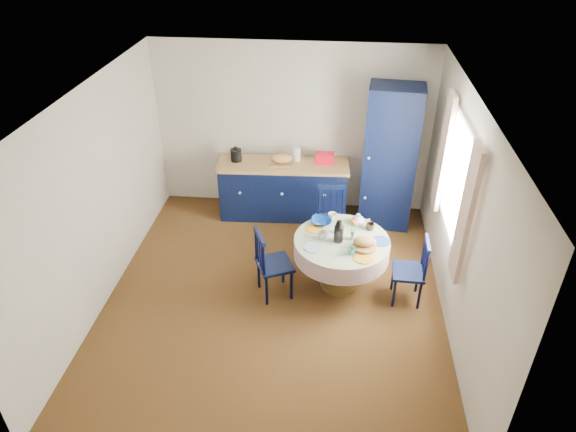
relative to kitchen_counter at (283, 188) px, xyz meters
name	(u,v)px	position (x,y,z in m)	size (l,w,h in m)	color
floor	(274,296)	(0.10, -1.90, -0.44)	(4.50, 4.50, 0.00)	black
ceiling	(271,98)	(0.10, -1.90, 2.06)	(4.50, 4.50, 0.00)	white
wall_back	(292,128)	(0.10, 0.35, 0.81)	(4.00, 0.02, 2.50)	silver
wall_left	(96,199)	(-1.90, -1.90, 0.81)	(0.02, 4.50, 2.50)	silver
wall_right	(461,219)	(2.10, -1.90, 0.81)	(0.02, 4.50, 2.50)	silver
window	(456,182)	(2.05, -1.60, 1.08)	(0.10, 1.74, 1.45)	white
kitchen_counter	(283,188)	(0.00, 0.00, 0.00)	(1.93, 0.69, 1.09)	black
pantry_cabinet	(390,158)	(1.50, -0.05, 0.59)	(0.77, 0.58, 2.06)	black
dining_table	(342,248)	(0.89, -1.60, 0.13)	(1.14, 1.14, 0.97)	brown
chair_left	(272,263)	(0.07, -1.85, 0.02)	(0.52, 0.53, 0.91)	black
chair_far	(330,218)	(0.72, -0.77, 0.01)	(0.42, 0.40, 0.89)	black
chair_right	(412,270)	(1.71, -1.78, -0.01)	(0.38, 0.39, 0.86)	black
mug_a	(323,235)	(0.65, -1.60, 0.29)	(0.12, 0.12, 0.09)	silver
mug_b	(351,251)	(0.99, -1.88, 0.29)	(0.09, 0.09, 0.09)	#32776F
mug_c	(370,227)	(1.21, -1.35, 0.29)	(0.11, 0.11, 0.09)	black
mug_d	(332,217)	(0.75, -1.19, 0.30)	(0.11, 0.11, 0.10)	silver
cobalt_bowl	(321,221)	(0.61, -1.27, 0.28)	(0.25, 0.25, 0.06)	navy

